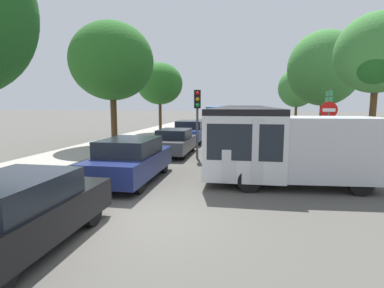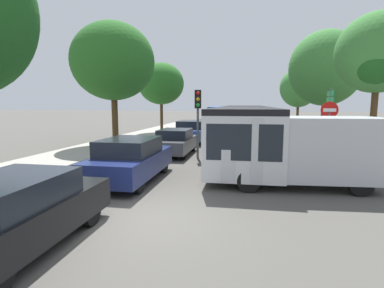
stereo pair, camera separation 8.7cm
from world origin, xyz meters
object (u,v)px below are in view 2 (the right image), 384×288
at_px(articulated_bus, 244,125).
at_px(queued_car_red, 206,127).
at_px(white_van, 305,150).
at_px(tree_left_mid, 113,62).
at_px(direction_sign_post, 330,107).
at_px(tree_right_mid, 326,68).
at_px(no_entry_sign, 329,124).
at_px(tree_right_far, 299,88).
at_px(tree_right_near, 378,55).
at_px(traffic_light, 198,108).
at_px(city_bus_rear, 220,115).
at_px(queued_car_blue, 192,131).
at_px(queued_car_black, 15,213).
at_px(tree_left_far, 161,85).
at_px(queued_car_navy, 131,159).
at_px(queued_car_graphite, 176,142).

relative_size(articulated_bus, queued_car_red, 4.41).
height_order(white_van, tree_left_mid, tree_left_mid).
bearing_deg(articulated_bus, direction_sign_post, 93.01).
bearing_deg(tree_right_mid, no_entry_sign, -100.33).
bearing_deg(tree_right_far, tree_right_near, -90.08).
distance_m(traffic_light, tree_right_far, 22.24).
height_order(city_bus_rear, white_van, city_bus_rear).
relative_size(city_bus_rear, direction_sign_post, 3.09).
xyz_separation_m(traffic_light, tree_right_near, (7.44, -1.30, 2.14)).
xyz_separation_m(city_bus_rear, tree_right_near, (8.92, -24.10, 3.27)).
bearing_deg(queued_car_blue, direction_sign_post, -108.70).
height_order(queued_car_black, tree_right_far, tree_right_far).
distance_m(queued_car_blue, white_van, 12.08).
bearing_deg(queued_car_blue, queued_car_red, -3.72).
height_order(no_entry_sign, tree_right_mid, tree_right_mid).
relative_size(articulated_bus, queued_car_black, 4.16).
xyz_separation_m(queued_car_black, tree_left_far, (-3.99, 21.58, 3.66)).
relative_size(queued_car_red, white_van, 0.76).
bearing_deg(tree_right_mid, queued_car_navy, -124.15).
bearing_deg(tree_left_far, no_entry_sign, -48.15).
bearing_deg(traffic_light, queued_car_navy, -30.71).
bearing_deg(tree_right_near, tree_left_mid, 162.05).
bearing_deg(queued_car_red, tree_right_far, -43.27).
height_order(queued_car_navy, queued_car_graphite, queued_car_navy).
distance_m(queued_car_navy, tree_left_mid, 10.14).
height_order(tree_left_mid, tree_right_near, tree_left_mid).
bearing_deg(tree_right_near, tree_right_mid, 89.21).
xyz_separation_m(articulated_bus, tree_left_far, (-7.70, 8.47, 2.91)).
bearing_deg(tree_left_mid, white_van, -35.77).
bearing_deg(queued_car_black, white_van, -47.42).
distance_m(queued_car_black, tree_right_mid, 21.19).
bearing_deg(white_van, direction_sign_post, -112.96).
relative_size(queued_car_navy, white_van, 0.86).
distance_m(white_van, no_entry_sign, 3.59).
bearing_deg(traffic_light, no_entry_sign, 64.97).
relative_size(white_van, tree_left_mid, 0.67).
bearing_deg(articulated_bus, tree_right_far, 161.52).
relative_size(city_bus_rear, tree_right_far, 1.67).
bearing_deg(queued_car_black, direction_sign_post, -33.10).
bearing_deg(tree_right_far, queued_car_navy, -109.22).
height_order(queued_car_blue, tree_left_mid, tree_left_mid).
relative_size(white_van, tree_right_far, 0.78).
relative_size(queued_car_graphite, tree_right_near, 0.64).
bearing_deg(queued_car_black, queued_car_red, -1.66).
bearing_deg(traffic_light, direction_sign_post, 102.83).
bearing_deg(queued_car_navy, tree_left_mid, 28.07).
bearing_deg(tree_left_mid, queued_car_blue, 34.89).
xyz_separation_m(queued_car_graphite, tree_right_near, (8.80, -2.08, 3.94)).
bearing_deg(tree_right_near, city_bus_rear, 110.31).
xyz_separation_m(city_bus_rear, queued_car_navy, (-0.02, -27.67, -0.59)).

